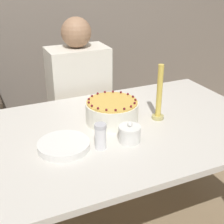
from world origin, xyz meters
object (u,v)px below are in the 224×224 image
Objects in this scene: candle at (159,97)px; person_man_blue_shirt at (80,114)px; sugar_shaker at (101,136)px; sugar_bowl at (130,134)px; cake at (112,111)px.

person_man_blue_shirt is (-0.22, 0.67, -0.35)m from candle.
sugar_bowl is at bearing 0.28° from sugar_shaker.
cake reaches higher than sugar_shaker.
sugar_bowl is 0.87× the size of sugar_shaker.
person_man_blue_shirt is at bearing 108.36° from candle.
person_man_blue_shirt is at bearing 78.21° from sugar_shaker.
cake reaches higher than sugar_bowl.
cake is 2.62× the size of sugar_bowl.
sugar_shaker is at bearing 78.21° from person_man_blue_shirt.
sugar_shaker is at bearing -124.79° from cake.
candle reaches higher than sugar_bowl.
candle is at bearing 31.51° from sugar_bowl.
sugar_bowl is 0.15m from sugar_shaker.
candle is 0.78m from person_man_blue_shirt.
candle is 0.25× the size of person_man_blue_shirt.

